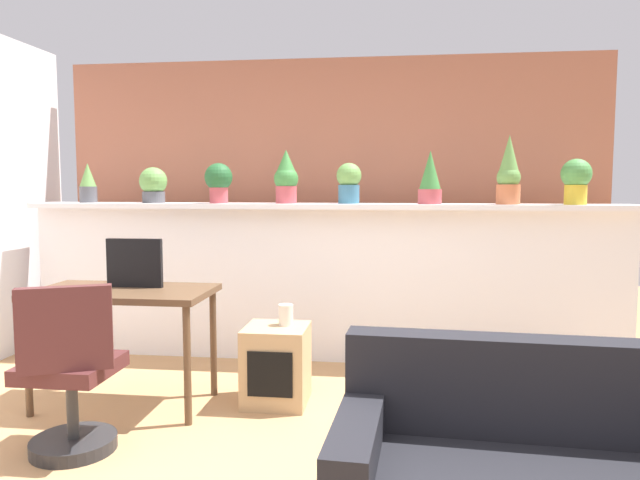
{
  "coord_description": "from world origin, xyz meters",
  "views": [
    {
      "loc": [
        0.57,
        -2.65,
        1.4
      ],
      "look_at": [
        0.1,
        1.07,
        1.05
      ],
      "focal_mm": 33.22,
      "sensor_mm": 36.0,
      "label": 1
    }
  ],
  "objects_px": {
    "desk": "(124,302)",
    "side_cube_shelf": "(276,365)",
    "potted_plant_2": "(219,181)",
    "potted_plant_1": "(153,184)",
    "potted_plant_5": "(430,178)",
    "tv_monitor": "(135,263)",
    "office_chair": "(70,382)",
    "potted_plant_3": "(286,177)",
    "potted_plant_4": "(349,182)",
    "potted_plant_7": "(576,179)",
    "potted_plant_0": "(88,183)",
    "potted_plant_6": "(509,173)",
    "vase_on_shelf": "(286,315)"
  },
  "relations": [
    {
      "from": "potted_plant_2",
      "to": "potted_plant_7",
      "type": "bearing_deg",
      "value": -0.06
    },
    {
      "from": "desk",
      "to": "tv_monitor",
      "type": "distance_m",
      "value": 0.26
    },
    {
      "from": "potted_plant_2",
      "to": "potted_plant_6",
      "type": "xyz_separation_m",
      "value": [
        2.23,
        0.01,
        0.05
      ]
    },
    {
      "from": "potted_plant_3",
      "to": "potted_plant_4",
      "type": "xyz_separation_m",
      "value": [
        0.49,
        0.03,
        -0.04
      ]
    },
    {
      "from": "potted_plant_5",
      "to": "potted_plant_6",
      "type": "distance_m",
      "value": 0.58
    },
    {
      "from": "potted_plant_3",
      "to": "potted_plant_5",
      "type": "distance_m",
      "value": 1.12
    },
    {
      "from": "potted_plant_4",
      "to": "potted_plant_7",
      "type": "relative_size",
      "value": 0.94
    },
    {
      "from": "tv_monitor",
      "to": "office_chair",
      "type": "height_order",
      "value": "tv_monitor"
    },
    {
      "from": "potted_plant_3",
      "to": "desk",
      "type": "height_order",
      "value": "potted_plant_3"
    },
    {
      "from": "potted_plant_5",
      "to": "office_chair",
      "type": "relative_size",
      "value": 0.45
    },
    {
      "from": "potted_plant_0",
      "to": "potted_plant_5",
      "type": "relative_size",
      "value": 0.8
    },
    {
      "from": "potted_plant_0",
      "to": "side_cube_shelf",
      "type": "xyz_separation_m",
      "value": [
        1.78,
        -0.99,
        -1.17
      ]
    },
    {
      "from": "potted_plant_6",
      "to": "side_cube_shelf",
      "type": "bearing_deg",
      "value": -149.36
    },
    {
      "from": "potted_plant_0",
      "to": "side_cube_shelf",
      "type": "relative_size",
      "value": 0.65
    },
    {
      "from": "potted_plant_4",
      "to": "vase_on_shelf",
      "type": "bearing_deg",
      "value": -109.51
    },
    {
      "from": "side_cube_shelf",
      "to": "potted_plant_2",
      "type": "bearing_deg",
      "value": 124.72
    },
    {
      "from": "potted_plant_0",
      "to": "potted_plant_5",
      "type": "distance_m",
      "value": 2.79
    },
    {
      "from": "potted_plant_4",
      "to": "potted_plant_6",
      "type": "distance_m",
      "value": 1.2
    },
    {
      "from": "tv_monitor",
      "to": "office_chair",
      "type": "xyz_separation_m",
      "value": [
        -0.0,
        -0.79,
        -0.52
      ]
    },
    {
      "from": "potted_plant_0",
      "to": "potted_plant_5",
      "type": "xyz_separation_m",
      "value": [
        2.79,
        -0.04,
        0.04
      ]
    },
    {
      "from": "potted_plant_0",
      "to": "potted_plant_5",
      "type": "height_order",
      "value": "potted_plant_5"
    },
    {
      "from": "potted_plant_7",
      "to": "potted_plant_5",
      "type": "bearing_deg",
      "value": 178.75
    },
    {
      "from": "potted_plant_7",
      "to": "desk",
      "type": "distance_m",
      "value": 3.29
    },
    {
      "from": "potted_plant_3",
      "to": "potted_plant_7",
      "type": "height_order",
      "value": "potted_plant_3"
    },
    {
      "from": "potted_plant_6",
      "to": "potted_plant_7",
      "type": "distance_m",
      "value": 0.48
    },
    {
      "from": "potted_plant_3",
      "to": "office_chair",
      "type": "xyz_separation_m",
      "value": [
        -0.8,
        -1.83,
        -1.08
      ]
    },
    {
      "from": "potted_plant_4",
      "to": "potted_plant_7",
      "type": "distance_m",
      "value": 1.68
    },
    {
      "from": "potted_plant_7",
      "to": "potted_plant_3",
      "type": "bearing_deg",
      "value": 179.15
    },
    {
      "from": "potted_plant_0",
      "to": "potted_plant_7",
      "type": "distance_m",
      "value": 3.85
    },
    {
      "from": "vase_on_shelf",
      "to": "potted_plant_6",
      "type": "bearing_deg",
      "value": 30.03
    },
    {
      "from": "potted_plant_4",
      "to": "vase_on_shelf",
      "type": "xyz_separation_m",
      "value": [
        -0.33,
        -0.94,
        -0.86
      ]
    },
    {
      "from": "potted_plant_0",
      "to": "office_chair",
      "type": "xyz_separation_m",
      "value": [
        0.88,
        -1.86,
        -1.03
      ]
    },
    {
      "from": "potted_plant_5",
      "to": "potted_plant_2",
      "type": "bearing_deg",
      "value": -179.3
    },
    {
      "from": "potted_plant_3",
      "to": "potted_plant_6",
      "type": "xyz_separation_m",
      "value": [
        1.69,
        -0.02,
        0.03
      ]
    },
    {
      "from": "potted_plant_2",
      "to": "side_cube_shelf",
      "type": "relative_size",
      "value": 0.64
    },
    {
      "from": "potted_plant_4",
      "to": "potted_plant_0",
      "type": "bearing_deg",
      "value": -180.0
    },
    {
      "from": "office_chair",
      "to": "vase_on_shelf",
      "type": "bearing_deg",
      "value": 43.88
    },
    {
      "from": "potted_plant_5",
      "to": "vase_on_shelf",
      "type": "bearing_deg",
      "value": -136.72
    },
    {
      "from": "desk",
      "to": "side_cube_shelf",
      "type": "xyz_separation_m",
      "value": [
        0.94,
        0.16,
        -0.42
      ]
    },
    {
      "from": "potted_plant_1",
      "to": "potted_plant_3",
      "type": "height_order",
      "value": "potted_plant_3"
    },
    {
      "from": "potted_plant_0",
      "to": "potted_plant_2",
      "type": "bearing_deg",
      "value": -2.88
    },
    {
      "from": "potted_plant_1",
      "to": "potted_plant_7",
      "type": "distance_m",
      "value": 3.27
    },
    {
      "from": "tv_monitor",
      "to": "potted_plant_7",
      "type": "bearing_deg",
      "value": 18.78
    },
    {
      "from": "potted_plant_1",
      "to": "potted_plant_7",
      "type": "bearing_deg",
      "value": -0.72
    },
    {
      "from": "potted_plant_4",
      "to": "side_cube_shelf",
      "type": "xyz_separation_m",
      "value": [
        -0.39,
        -0.99,
        -1.18
      ]
    },
    {
      "from": "potted_plant_3",
      "to": "vase_on_shelf",
      "type": "bearing_deg",
      "value": -79.93
    },
    {
      "from": "potted_plant_6",
      "to": "side_cube_shelf",
      "type": "distance_m",
      "value": 2.22
    },
    {
      "from": "potted_plant_3",
      "to": "potted_plant_4",
      "type": "bearing_deg",
      "value": 3.23
    },
    {
      "from": "desk",
      "to": "side_cube_shelf",
      "type": "height_order",
      "value": "desk"
    },
    {
      "from": "desk",
      "to": "potted_plant_1",
      "type": "bearing_deg",
      "value": 103.02
    }
  ]
}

